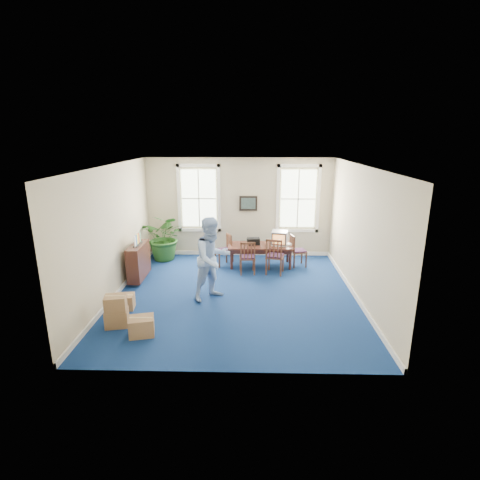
{
  "coord_description": "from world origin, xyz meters",
  "views": [
    {
      "loc": [
        0.35,
        -8.74,
        3.88
      ],
      "look_at": [
        0.1,
        0.6,
        1.25
      ],
      "focal_mm": 28.0,
      "sensor_mm": 36.0,
      "label": 1
    }
  ],
  "objects_px": {
    "cardboard_boxes": "(126,308)",
    "credenza": "(139,264)",
    "conference_table": "(260,255)",
    "crt_tv": "(280,238)",
    "man": "(212,259)",
    "potted_plant": "(165,237)",
    "chair_near_left": "(247,257)"
  },
  "relations": [
    {
      "from": "chair_near_left",
      "to": "conference_table",
      "type": "bearing_deg",
      "value": -125.64
    },
    {
      "from": "crt_tv",
      "to": "conference_table",
      "type": "bearing_deg",
      "value": -164.44
    },
    {
      "from": "chair_near_left",
      "to": "cardboard_boxes",
      "type": "bearing_deg",
      "value": 46.09
    },
    {
      "from": "potted_plant",
      "to": "credenza",
      "type": "bearing_deg",
      "value": -101.58
    },
    {
      "from": "conference_table",
      "to": "cardboard_boxes",
      "type": "height_order",
      "value": "cardboard_boxes"
    },
    {
      "from": "crt_tv",
      "to": "credenza",
      "type": "bearing_deg",
      "value": -150.45
    },
    {
      "from": "crt_tv",
      "to": "credenza",
      "type": "distance_m",
      "value": 4.18
    },
    {
      "from": "conference_table",
      "to": "crt_tv",
      "type": "distance_m",
      "value": 0.79
    },
    {
      "from": "conference_table",
      "to": "cardboard_boxes",
      "type": "xyz_separation_m",
      "value": [
        -2.93,
        -3.77,
        0.02
      ]
    },
    {
      "from": "chair_near_left",
      "to": "potted_plant",
      "type": "distance_m",
      "value": 2.88
    },
    {
      "from": "credenza",
      "to": "cardboard_boxes",
      "type": "relative_size",
      "value": 0.96
    },
    {
      "from": "man",
      "to": "cardboard_boxes",
      "type": "bearing_deg",
      "value": 176.73
    },
    {
      "from": "conference_table",
      "to": "man",
      "type": "relative_size",
      "value": 0.96
    },
    {
      "from": "conference_table",
      "to": "chair_near_left",
      "type": "xyz_separation_m",
      "value": [
        -0.4,
        -0.66,
        0.16
      ]
    },
    {
      "from": "conference_table",
      "to": "man",
      "type": "xyz_separation_m",
      "value": [
        -1.23,
        -2.41,
        0.68
      ]
    },
    {
      "from": "credenza",
      "to": "crt_tv",
      "type": "bearing_deg",
      "value": 17.94
    },
    {
      "from": "chair_near_left",
      "to": "potted_plant",
      "type": "relative_size",
      "value": 0.66
    },
    {
      "from": "conference_table",
      "to": "man",
      "type": "height_order",
      "value": "man"
    },
    {
      "from": "man",
      "to": "potted_plant",
      "type": "height_order",
      "value": "man"
    },
    {
      "from": "conference_table",
      "to": "cardboard_boxes",
      "type": "relative_size",
      "value": 1.56
    },
    {
      "from": "crt_tv",
      "to": "credenza",
      "type": "height_order",
      "value": "crt_tv"
    },
    {
      "from": "crt_tv",
      "to": "chair_near_left",
      "type": "distance_m",
      "value": 1.26
    },
    {
      "from": "potted_plant",
      "to": "cardboard_boxes",
      "type": "distance_m",
      "value": 4.29
    },
    {
      "from": "man",
      "to": "conference_table",
      "type": "bearing_deg",
      "value": 21.18
    },
    {
      "from": "crt_tv",
      "to": "man",
      "type": "xyz_separation_m",
      "value": [
        -1.8,
        -2.45,
        0.14
      ]
    },
    {
      "from": "chair_near_left",
      "to": "cardboard_boxes",
      "type": "relative_size",
      "value": 0.79
    },
    {
      "from": "credenza",
      "to": "potted_plant",
      "type": "xyz_separation_m",
      "value": [
        0.36,
        1.77,
        0.28
      ]
    },
    {
      "from": "cardboard_boxes",
      "to": "credenza",
      "type": "bearing_deg",
      "value": 100.03
    },
    {
      "from": "man",
      "to": "credenza",
      "type": "distance_m",
      "value": 2.49
    },
    {
      "from": "cardboard_boxes",
      "to": "chair_near_left",
      "type": "bearing_deg",
      "value": 50.77
    },
    {
      "from": "man",
      "to": "credenza",
      "type": "height_order",
      "value": "man"
    },
    {
      "from": "credenza",
      "to": "potted_plant",
      "type": "height_order",
      "value": "potted_plant"
    }
  ]
}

